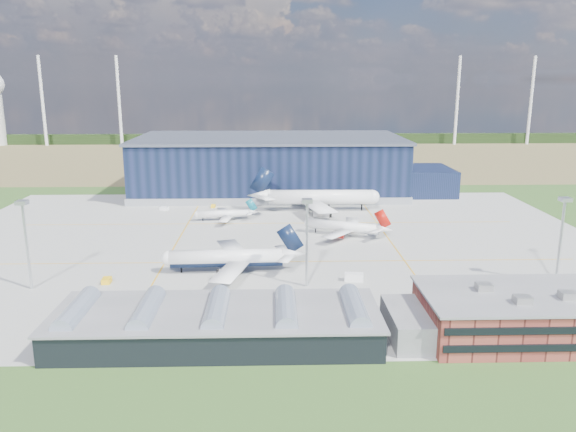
% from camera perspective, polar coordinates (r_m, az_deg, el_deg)
% --- Properties ---
extents(ground, '(600.00, 600.00, 0.00)m').
position_cam_1_polar(ground, '(173.75, -2.00, -3.65)').
color(ground, '#2A4A1C').
rests_on(ground, ground).
extents(apron, '(220.00, 160.00, 0.08)m').
position_cam_1_polar(apron, '(183.31, -1.98, -2.71)').
color(apron, gray).
rests_on(apron, ground).
extents(farmland, '(600.00, 220.00, 0.01)m').
position_cam_1_polar(farmland, '(389.30, -1.77, 6.06)').
color(farmland, olive).
rests_on(farmland, ground).
extents(treeline, '(600.00, 8.00, 8.00)m').
position_cam_1_polar(treeline, '(468.28, -1.74, 7.85)').
color(treeline, black).
rests_on(treeline, ground).
extents(horizon_dressing, '(440.20, 18.00, 70.00)m').
position_cam_1_polar(horizon_dressing, '(499.32, -24.70, 10.47)').
color(horizon_dressing, white).
rests_on(horizon_dressing, ground).
extents(hangar, '(145.00, 62.00, 26.10)m').
position_cam_1_polar(hangar, '(263.72, -1.26, 4.94)').
color(hangar, black).
rests_on(hangar, ground).
extents(ops_building, '(46.00, 23.00, 10.90)m').
position_cam_1_polar(ops_building, '(127.53, 23.67, -9.15)').
color(ops_building, maroon).
rests_on(ops_building, ground).
extents(glass_concourse, '(78.00, 23.00, 8.60)m').
position_cam_1_polar(glass_concourse, '(116.54, -5.46, -10.75)').
color(glass_concourse, black).
rests_on(glass_concourse, ground).
extents(light_mast_west, '(2.60, 2.60, 23.00)m').
position_cam_1_polar(light_mast_west, '(153.52, -25.15, -1.33)').
color(light_mast_west, silver).
rests_on(light_mast_west, ground).
extents(light_mast_center, '(2.60, 2.60, 23.00)m').
position_cam_1_polar(light_mast_center, '(140.87, 1.93, -1.27)').
color(light_mast_center, silver).
rests_on(light_mast_center, ground).
extents(light_mast_east, '(2.60, 2.60, 23.00)m').
position_cam_1_polar(light_mast_east, '(158.62, 26.08, -0.97)').
color(light_mast_east, silver).
rests_on(light_mast_east, ground).
extents(airliner_navy, '(41.46, 40.63, 13.04)m').
position_cam_1_polar(airliner_navy, '(154.85, -6.27, -3.38)').
color(airliner_navy, white).
rests_on(airliner_navy, ground).
extents(airliner_red, '(40.89, 40.55, 10.16)m').
position_cam_1_polar(airliner_red, '(190.81, 5.58, -0.53)').
color(airliner_red, white).
rests_on(airliner_red, ground).
extents(airliner_widebody, '(54.56, 53.42, 17.49)m').
position_cam_1_polar(airliner_widebody, '(225.79, 3.32, 2.69)').
color(airliner_widebody, white).
rests_on(airliner_widebody, ground).
extents(airliner_regional, '(26.83, 26.36, 7.96)m').
position_cam_1_polar(airliner_regional, '(212.16, -6.62, 0.59)').
color(airliner_regional, white).
rests_on(airliner_regional, ground).
extents(gse_tug_b, '(2.33, 3.36, 1.41)m').
position_cam_1_polar(gse_tug_b, '(154.80, -17.95, -6.27)').
color(gse_tug_b, yellow).
rests_on(gse_tug_b, ground).
extents(gse_van_a, '(5.13, 2.67, 2.15)m').
position_cam_1_polar(gse_van_a, '(149.81, 6.71, -6.19)').
color(gse_van_a, white).
rests_on(gse_van_a, ground).
extents(gse_tug_c, '(1.79, 2.84, 1.23)m').
position_cam_1_polar(gse_tug_c, '(234.85, -7.61, 1.00)').
color(gse_tug_c, yellow).
rests_on(gse_tug_c, ground).
extents(gse_cart_b, '(3.85, 3.11, 1.45)m').
position_cam_1_polar(gse_cart_b, '(233.47, -12.46, 0.75)').
color(gse_cart_b, white).
rests_on(gse_cart_b, ground).
extents(airstair, '(3.50, 5.34, 3.18)m').
position_cam_1_polar(airstair, '(134.38, -14.77, -8.72)').
color(airstair, white).
rests_on(airstair, ground).
extents(car_a, '(3.71, 1.88, 1.21)m').
position_cam_1_polar(car_a, '(129.44, 5.64, -9.67)').
color(car_a, '#99999E').
rests_on(car_a, ground).
extents(car_b, '(4.06, 1.44, 1.34)m').
position_cam_1_polar(car_b, '(140.30, 22.58, -8.78)').
color(car_b, '#99999E').
rests_on(car_b, ground).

